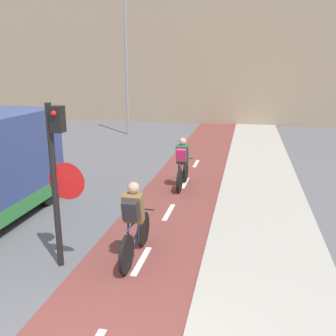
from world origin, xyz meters
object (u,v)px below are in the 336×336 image
(traffic_light_pole, at_px, (58,169))
(cyclist_far, at_px, (182,165))
(cyclist_near, at_px, (134,224))
(street_lamp_far, at_px, (126,48))

(traffic_light_pole, bearing_deg, cyclist_far, 75.24)
(traffic_light_pole, distance_m, cyclist_near, 1.72)
(cyclist_near, bearing_deg, traffic_light_pole, -157.29)
(street_lamp_far, height_order, cyclist_far, street_lamp_far)
(street_lamp_far, bearing_deg, cyclist_near, -71.58)
(cyclist_far, bearing_deg, street_lamp_far, 117.66)
(traffic_light_pole, xyz_separation_m, cyclist_near, (1.19, 0.50, -1.13))
(cyclist_near, xyz_separation_m, cyclist_far, (0.13, 4.51, -0.00))
(traffic_light_pole, relative_size, cyclist_far, 1.69)
(street_lamp_far, xyz_separation_m, cyclist_near, (4.35, -13.06, -3.74))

